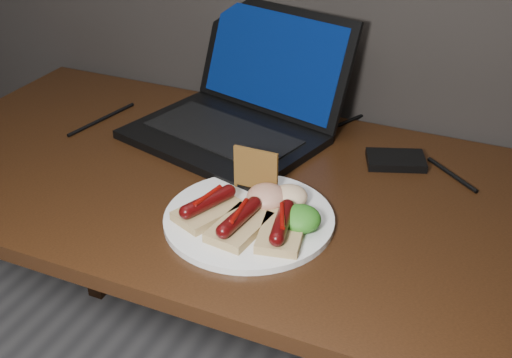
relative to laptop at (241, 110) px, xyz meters
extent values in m
cube|color=#341C0D|center=(0.08, -0.19, -0.07)|extent=(1.40, 0.70, 0.03)
cube|color=#341C0D|center=(-0.57, 0.11, -0.44)|extent=(0.05, 0.05, 0.72)
cube|color=black|center=(-0.02, -0.06, -0.04)|extent=(0.44, 0.37, 0.02)
cube|color=black|center=(-0.02, -0.06, -0.03)|extent=(0.36, 0.23, 0.00)
cube|color=black|center=(0.03, 0.11, 0.08)|extent=(0.40, 0.19, 0.23)
cube|color=navy|center=(0.03, 0.11, 0.08)|extent=(0.35, 0.16, 0.20)
cube|color=black|center=(0.35, -0.01, -0.04)|extent=(0.13, 0.11, 0.02)
cylinder|color=black|center=(0.06, -0.17, -0.05)|extent=(0.08, 0.17, 0.01)
cylinder|color=black|center=(0.19, 0.11, -0.05)|extent=(0.10, 0.20, 0.01)
cylinder|color=black|center=(0.46, -0.01, -0.05)|extent=(0.11, 0.10, 0.01)
cylinder|color=black|center=(-0.31, -0.08, -0.05)|extent=(0.04, 0.20, 0.01)
cylinder|color=white|center=(0.16, -0.31, -0.04)|extent=(0.31, 0.31, 0.01)
cube|color=tan|center=(0.10, -0.34, -0.03)|extent=(0.11, 0.13, 0.02)
cylinder|color=#540509|center=(0.10, -0.34, -0.01)|extent=(0.06, 0.10, 0.02)
sphere|color=#540509|center=(0.08, -0.38, -0.01)|extent=(0.03, 0.02, 0.02)
sphere|color=#540509|center=(0.12, -0.30, -0.01)|extent=(0.03, 0.02, 0.02)
cylinder|color=#690805|center=(0.10, -0.34, 0.00)|extent=(0.02, 0.07, 0.01)
cube|color=tan|center=(0.17, -0.36, -0.03)|extent=(0.08, 0.12, 0.02)
cylinder|color=#540509|center=(0.17, -0.36, -0.01)|extent=(0.04, 0.10, 0.02)
sphere|color=#540509|center=(0.16, -0.41, -0.01)|extent=(0.02, 0.02, 0.02)
sphere|color=#540509|center=(0.17, -0.31, -0.01)|extent=(0.02, 0.02, 0.02)
cylinder|color=#690805|center=(0.17, -0.36, 0.00)|extent=(0.01, 0.07, 0.01)
cube|color=tan|center=(0.24, -0.35, -0.03)|extent=(0.09, 0.13, 0.02)
cylinder|color=#540509|center=(0.24, -0.35, -0.01)|extent=(0.04, 0.10, 0.02)
sphere|color=#540509|center=(0.25, -0.39, -0.01)|extent=(0.03, 0.02, 0.02)
sphere|color=#540509|center=(0.23, -0.30, -0.01)|extent=(0.03, 0.02, 0.02)
cylinder|color=#690805|center=(0.24, -0.35, 0.00)|extent=(0.03, 0.07, 0.01)
cube|color=olive|center=(0.14, -0.23, 0.00)|extent=(0.09, 0.01, 0.08)
ellipsoid|color=#1D6013|center=(0.26, -0.31, -0.02)|extent=(0.07, 0.07, 0.04)
ellipsoid|color=maroon|center=(0.18, -0.27, -0.02)|extent=(0.07, 0.07, 0.04)
ellipsoid|color=#ECE7CC|center=(0.21, -0.25, -0.02)|extent=(0.06, 0.06, 0.04)
camera|label=1|loc=(0.55, -1.15, 0.59)|focal=45.00mm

